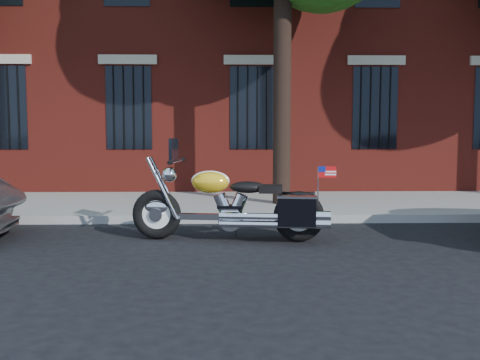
{
  "coord_description": "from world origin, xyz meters",
  "views": [
    {
      "loc": [
        -0.61,
        -8.03,
        1.62
      ],
      "look_at": [
        -0.4,
        0.8,
        0.82
      ],
      "focal_mm": 40.0,
      "sensor_mm": 36.0,
      "label": 1
    }
  ],
  "objects": [
    {
      "name": "ground",
      "position": [
        0.0,
        0.0,
        0.0
      ],
      "size": [
        120.0,
        120.0,
        0.0
      ],
      "primitive_type": "plane",
      "color": "black",
      "rests_on": "ground"
    },
    {
      "name": "motorcycle",
      "position": [
        -0.47,
        -0.2,
        0.51
      ],
      "size": [
        2.96,
        1.06,
        1.52
      ],
      "rotation": [
        0.0,
        0.0,
        -0.12
      ],
      "color": "black",
      "rests_on": "ground"
    },
    {
      "name": "sidewalk",
      "position": [
        0.0,
        3.26,
        0.07
      ],
      "size": [
        40.0,
        3.6,
        0.15
      ],
      "primitive_type": "cube",
      "color": "gray",
      "rests_on": "ground"
    },
    {
      "name": "curb",
      "position": [
        0.0,
        1.38,
        0.07
      ],
      "size": [
        40.0,
        0.16,
        0.15
      ],
      "primitive_type": "cube",
      "color": "gray",
      "rests_on": "ground"
    }
  ]
}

